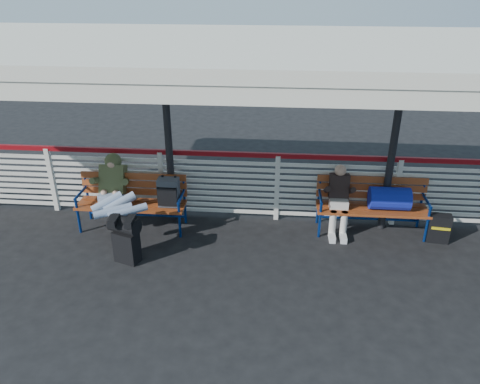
# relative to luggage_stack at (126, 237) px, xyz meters

# --- Properties ---
(ground) EXTENTS (60.00, 60.00, 0.00)m
(ground) POSITION_rel_luggage_stack_xyz_m (2.21, -0.40, -0.41)
(ground) COLOR black
(ground) RESTS_ON ground
(fence) EXTENTS (12.08, 0.08, 1.24)m
(fence) POSITION_rel_luggage_stack_xyz_m (2.21, 1.50, 0.25)
(fence) COLOR silver
(fence) RESTS_ON ground
(canopy) EXTENTS (12.60, 3.60, 3.16)m
(canopy) POSITION_rel_luggage_stack_xyz_m (2.21, 0.47, 2.63)
(canopy) COLOR silver
(canopy) RESTS_ON ground
(luggage_stack) EXTENTS (0.51, 0.39, 0.75)m
(luggage_stack) POSITION_rel_luggage_stack_xyz_m (0.00, 0.00, 0.00)
(luggage_stack) COLOR black
(luggage_stack) RESTS_ON ground
(bench_left) EXTENTS (1.80, 0.56, 0.95)m
(bench_left) POSITION_rel_luggage_stack_xyz_m (0.02, 1.03, 0.19)
(bench_left) COLOR #98451D
(bench_left) RESTS_ON ground
(bench_right) EXTENTS (1.80, 0.56, 0.92)m
(bench_right) POSITION_rel_luggage_stack_xyz_m (3.92, 1.20, 0.20)
(bench_right) COLOR #98451D
(bench_right) RESTS_ON ground
(traveler_man) EXTENTS (0.94, 1.64, 0.77)m
(traveler_man) POSITION_rel_luggage_stack_xyz_m (-0.35, 0.69, 0.27)
(traveler_man) COLOR #9CB8D2
(traveler_man) RESTS_ON ground
(companion_person) EXTENTS (0.32, 0.66, 1.15)m
(companion_person) POSITION_rel_luggage_stack_xyz_m (3.23, 1.17, 0.19)
(companion_person) COLOR beige
(companion_person) RESTS_ON ground
(suitcase_side) EXTENTS (0.36, 0.25, 0.48)m
(suitcase_side) POSITION_rel_luggage_stack_xyz_m (4.83, 0.99, -0.17)
(suitcase_side) COLOR black
(suitcase_side) RESTS_ON ground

